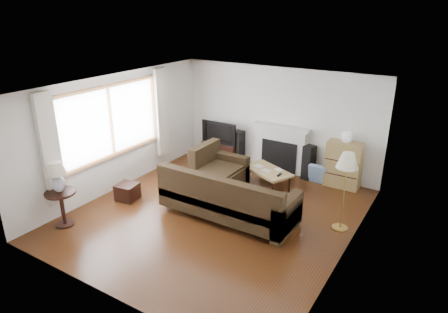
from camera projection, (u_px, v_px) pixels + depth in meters
The scene contains 17 objects.
room at pixel (215, 154), 7.35m from camera, with size 5.10×5.60×2.54m.
window at pixel (111, 121), 8.29m from camera, with size 0.12×2.74×1.54m, color brown.
curtain_near at pixel (50, 150), 7.11m from camera, with size 0.10×0.35×2.10m, color white.
curtain_far at pixel (161, 113), 9.52m from camera, with size 0.10×0.35×2.10m, color white.
fireplace at pixel (281, 148), 9.61m from camera, with size 1.40×0.26×1.15m, color white.
tv_stand at pixel (221, 151), 10.41m from camera, with size 0.96×0.43×0.48m, color black.
television at pixel (221, 132), 10.22m from camera, with size 0.99×0.13×0.57m, color black.
speaker_left at pixel (238, 147), 10.15m from camera, with size 0.23×0.28×0.84m, color black.
speaker_right at pixel (309, 162), 9.22m from camera, with size 0.22×0.27×0.81m, color black.
bookshelf at pixel (343, 165), 8.77m from camera, with size 0.76×0.36×1.04m, color #9A7F47.
globe_lamp at pixel (347, 137), 8.54m from camera, with size 0.25×0.25×0.25m, color white.
sectional_sofa at pixel (228, 196), 7.50m from camera, with size 2.82×2.06×0.91m, color black.
coffee_table at pixel (267, 178), 8.84m from camera, with size 1.09×0.60×0.43m, color #A6884F.
footstool at pixel (127, 192), 8.31m from camera, with size 0.40×0.40×0.34m, color black.
floor_lamp at pixel (344, 192), 7.02m from camera, with size 0.38×0.38×1.47m, color #B48B3E.
side_table at pixel (63, 209), 7.28m from camera, with size 0.54×0.54×0.68m, color black.
table_lamp at pixel (57, 177), 7.06m from camera, with size 0.35×0.35×0.56m, color silver.
Camera 1 is at (3.77, -5.75, 3.85)m, focal length 32.00 mm.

